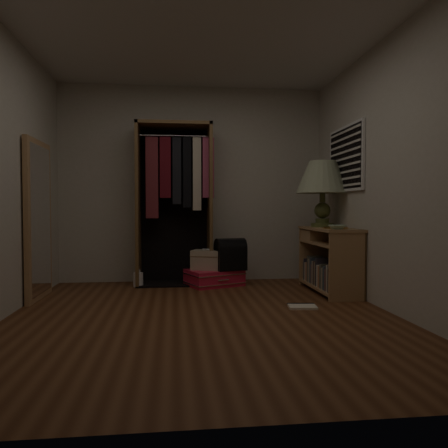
{
  "coord_description": "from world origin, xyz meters",
  "views": [
    {
      "loc": [
        -0.26,
        -3.88,
        0.97
      ],
      "look_at": [
        0.3,
        0.95,
        0.8
      ],
      "focal_mm": 35.0,
      "sensor_mm": 36.0,
      "label": 1
    }
  ],
  "objects_px": {
    "console_bookshelf": "(327,258)",
    "open_wardrobe": "(177,189)",
    "black_bag": "(230,254)",
    "floor_mirror": "(38,220)",
    "table_lamp": "(323,179)",
    "white_jug": "(138,279)",
    "train_case": "(207,260)",
    "pink_suitcase": "(214,277)"
  },
  "relations": [
    {
      "from": "open_wardrobe",
      "to": "white_jug",
      "type": "distance_m",
      "value": 1.24
    },
    {
      "from": "floor_mirror",
      "to": "black_bag",
      "type": "relative_size",
      "value": 4.13
    },
    {
      "from": "black_bag",
      "to": "white_jug",
      "type": "xyz_separation_m",
      "value": [
        -1.14,
        0.09,
        -0.32
      ]
    },
    {
      "from": "open_wardrobe",
      "to": "train_case",
      "type": "xyz_separation_m",
      "value": [
        0.37,
        -0.19,
        -0.89
      ]
    },
    {
      "from": "console_bookshelf",
      "to": "black_bag",
      "type": "bearing_deg",
      "value": 156.97
    },
    {
      "from": "pink_suitcase",
      "to": "train_case",
      "type": "bearing_deg",
      "value": 159.22
    },
    {
      "from": "white_jug",
      "to": "floor_mirror",
      "type": "bearing_deg",
      "value": -149.12
    },
    {
      "from": "console_bookshelf",
      "to": "black_bag",
      "type": "relative_size",
      "value": 2.72
    },
    {
      "from": "open_wardrobe",
      "to": "floor_mirror",
      "type": "bearing_deg",
      "value": -152.55
    },
    {
      "from": "train_case",
      "to": "black_bag",
      "type": "bearing_deg",
      "value": 7.54
    },
    {
      "from": "pink_suitcase",
      "to": "table_lamp",
      "type": "relative_size",
      "value": 0.99
    },
    {
      "from": "black_bag",
      "to": "floor_mirror",
      "type": "bearing_deg",
      "value": 179.74
    },
    {
      "from": "console_bookshelf",
      "to": "floor_mirror",
      "type": "height_order",
      "value": "floor_mirror"
    },
    {
      "from": "pink_suitcase",
      "to": "white_jug",
      "type": "bearing_deg",
      "value": 156.23
    },
    {
      "from": "open_wardrobe",
      "to": "train_case",
      "type": "bearing_deg",
      "value": -27.31
    },
    {
      "from": "pink_suitcase",
      "to": "black_bag",
      "type": "relative_size",
      "value": 1.95
    },
    {
      "from": "console_bookshelf",
      "to": "floor_mirror",
      "type": "bearing_deg",
      "value": -179.16
    },
    {
      "from": "console_bookshelf",
      "to": "pink_suitcase",
      "type": "xyz_separation_m",
      "value": [
        -1.29,
        0.53,
        -0.29
      ]
    },
    {
      "from": "console_bookshelf",
      "to": "open_wardrobe",
      "type": "height_order",
      "value": "open_wardrobe"
    },
    {
      "from": "open_wardrobe",
      "to": "black_bag",
      "type": "height_order",
      "value": "open_wardrobe"
    },
    {
      "from": "console_bookshelf",
      "to": "black_bag",
      "type": "xyz_separation_m",
      "value": [
        -1.09,
        0.46,
        0.02
      ]
    },
    {
      "from": "console_bookshelf",
      "to": "white_jug",
      "type": "bearing_deg",
      "value": 166.12
    },
    {
      "from": "console_bookshelf",
      "to": "table_lamp",
      "type": "relative_size",
      "value": 1.38
    },
    {
      "from": "floor_mirror",
      "to": "black_bag",
      "type": "distance_m",
      "value": 2.25
    },
    {
      "from": "console_bookshelf",
      "to": "train_case",
      "type": "bearing_deg",
      "value": 158.97
    },
    {
      "from": "floor_mirror",
      "to": "table_lamp",
      "type": "xyz_separation_m",
      "value": [
        3.24,
        0.25,
        0.48
      ]
    },
    {
      "from": "open_wardrobe",
      "to": "pink_suitcase",
      "type": "xyz_separation_m",
      "value": [
        0.47,
        -0.19,
        -1.12
      ]
    },
    {
      "from": "open_wardrobe",
      "to": "white_jug",
      "type": "xyz_separation_m",
      "value": [
        -0.48,
        -0.17,
        -1.13
      ]
    },
    {
      "from": "console_bookshelf",
      "to": "table_lamp",
      "type": "distance_m",
      "value": 0.96
    },
    {
      "from": "pink_suitcase",
      "to": "white_jug",
      "type": "height_order",
      "value": "white_jug"
    },
    {
      "from": "console_bookshelf",
      "to": "pink_suitcase",
      "type": "bearing_deg",
      "value": 157.45
    },
    {
      "from": "console_bookshelf",
      "to": "floor_mirror",
      "type": "distance_m",
      "value": 3.27
    },
    {
      "from": "train_case",
      "to": "table_lamp",
      "type": "bearing_deg",
      "value": 7.29
    },
    {
      "from": "white_jug",
      "to": "console_bookshelf",
      "type": "bearing_deg",
      "value": -13.88
    },
    {
      "from": "train_case",
      "to": "white_jug",
      "type": "relative_size",
      "value": 1.99
    },
    {
      "from": "floor_mirror",
      "to": "black_bag",
      "type": "height_order",
      "value": "floor_mirror"
    },
    {
      "from": "pink_suitcase",
      "to": "black_bag",
      "type": "xyz_separation_m",
      "value": [
        0.2,
        -0.07,
        0.31
      ]
    },
    {
      "from": "floor_mirror",
      "to": "table_lamp",
      "type": "height_order",
      "value": "floor_mirror"
    },
    {
      "from": "pink_suitcase",
      "to": "white_jug",
      "type": "relative_size",
      "value": 3.71
    },
    {
      "from": "open_wardrobe",
      "to": "black_bag",
      "type": "relative_size",
      "value": 4.98
    },
    {
      "from": "pink_suitcase",
      "to": "white_jug",
      "type": "xyz_separation_m",
      "value": [
        -0.95,
        0.02,
        -0.01
      ]
    },
    {
      "from": "black_bag",
      "to": "white_jug",
      "type": "relative_size",
      "value": 1.9
    }
  ]
}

